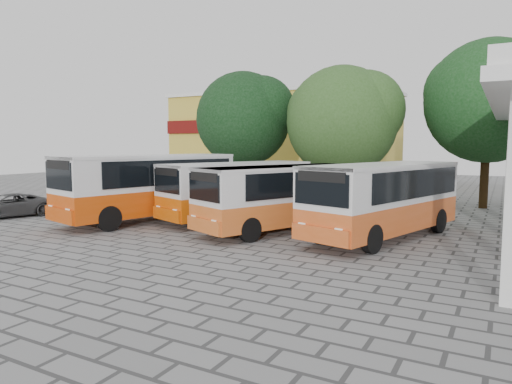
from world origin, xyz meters
The scene contains 10 objects.
ground centered at (0.00, 0.00, 0.00)m, with size 90.00×90.00×0.00m, color slate.
shophouse_block centered at (-11.00, 25.99, 4.16)m, with size 20.40×10.40×8.30m.
bus_far_left centered at (-6.91, 2.43, 1.76)m, with size 4.57×8.92×3.05m.
bus_centre_left centered at (-3.32, 4.44, 1.56)m, with size 4.77×7.98×2.69m.
bus_centre_right centered at (-0.38, 2.98, 1.54)m, with size 4.91×7.90×2.66m.
bus_far_right centered at (3.64, 3.52, 1.63)m, with size 4.47×8.27×2.81m.
tree_left centered at (-7.69, 12.61, 5.42)m, with size 6.51×6.20×8.31m.
tree_middle centered at (-1.05, 12.92, 5.13)m, with size 6.92×6.59×8.21m.
tree_right centered at (6.69, 14.56, 6.11)m, with size 7.07×6.74×9.26m.
parked_car centered at (-13.66, -0.23, 0.57)m, with size 1.87×4.07×1.13m, color #383838.
Camera 1 is at (7.61, -13.71, 3.50)m, focal length 32.00 mm.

